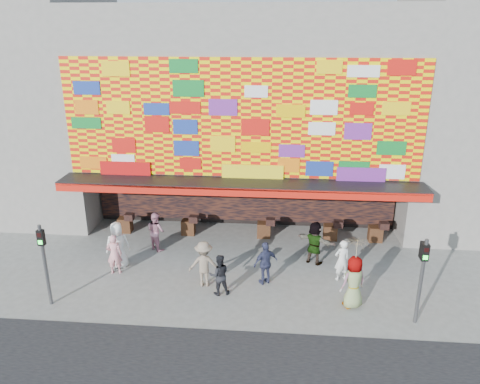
{
  "coord_description": "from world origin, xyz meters",
  "views": [
    {
      "loc": [
        1.6,
        -14.94,
        9.23
      ],
      "look_at": [
        0.13,
        2.0,
        3.1
      ],
      "focal_mm": 35.0,
      "sensor_mm": 36.0,
      "label": 1
    }
  ],
  "objects_px": {
    "ped_e": "(266,263)",
    "parasol": "(357,251)",
    "ped_a": "(118,245)",
    "ped_c": "(219,275)",
    "ped_g": "(354,282)",
    "ped_f": "(315,243)",
    "signal_left": "(44,256)",
    "signal_right": "(422,272)",
    "ped_i": "(156,231)",
    "ped_h": "(342,260)",
    "ped_b": "(114,254)",
    "ped_d": "(204,264)"
  },
  "relations": [
    {
      "from": "ped_b",
      "to": "ped_f",
      "type": "xyz_separation_m",
      "value": [
        7.79,
        1.51,
        0.09
      ]
    },
    {
      "from": "ped_b",
      "to": "ped_e",
      "type": "distance_m",
      "value": 5.88
    },
    {
      "from": "ped_d",
      "to": "ped_e",
      "type": "relative_size",
      "value": 1.04
    },
    {
      "from": "ped_d",
      "to": "ped_g",
      "type": "distance_m",
      "value": 5.39
    },
    {
      "from": "ped_d",
      "to": "ped_i",
      "type": "xyz_separation_m",
      "value": [
        -2.54,
        2.79,
        -0.04
      ]
    },
    {
      "from": "ped_c",
      "to": "ped_f",
      "type": "relative_size",
      "value": 0.86
    },
    {
      "from": "signal_right",
      "to": "ped_d",
      "type": "height_order",
      "value": "signal_right"
    },
    {
      "from": "ped_h",
      "to": "signal_left",
      "type": "bearing_deg",
      "value": -6.19
    },
    {
      "from": "ped_b",
      "to": "ped_h",
      "type": "distance_m",
      "value": 8.74
    },
    {
      "from": "ped_e",
      "to": "ped_i",
      "type": "xyz_separation_m",
      "value": [
        -4.8,
        2.45,
        -0.0
      ]
    },
    {
      "from": "signal_left",
      "to": "ped_i",
      "type": "bearing_deg",
      "value": 59.8
    },
    {
      "from": "ped_a",
      "to": "ped_c",
      "type": "xyz_separation_m",
      "value": [
        4.26,
        -1.62,
        -0.19
      ]
    },
    {
      "from": "ped_e",
      "to": "ped_c",
      "type": "bearing_deg",
      "value": -3.99
    },
    {
      "from": "signal_left",
      "to": "ped_b",
      "type": "height_order",
      "value": "signal_left"
    },
    {
      "from": "ped_c",
      "to": "ped_g",
      "type": "relative_size",
      "value": 0.82
    },
    {
      "from": "ped_d",
      "to": "ped_f",
      "type": "xyz_separation_m",
      "value": [
        4.18,
        2.1,
        0.02
      ]
    },
    {
      "from": "ped_g",
      "to": "ped_h",
      "type": "relative_size",
      "value": 1.15
    },
    {
      "from": "signal_right",
      "to": "ped_i",
      "type": "relative_size",
      "value": 1.78
    },
    {
      "from": "ped_a",
      "to": "ped_f",
      "type": "bearing_deg",
      "value": 168.93
    },
    {
      "from": "signal_right",
      "to": "ped_h",
      "type": "relative_size",
      "value": 1.83
    },
    {
      "from": "ped_f",
      "to": "ped_h",
      "type": "relative_size",
      "value": 1.1
    },
    {
      "from": "signal_right",
      "to": "ped_a",
      "type": "height_order",
      "value": "signal_right"
    },
    {
      "from": "ped_a",
      "to": "ped_h",
      "type": "relative_size",
      "value": 1.18
    },
    {
      "from": "signal_right",
      "to": "ped_f",
      "type": "bearing_deg",
      "value": 128.94
    },
    {
      "from": "ped_i",
      "to": "parasol",
      "type": "distance_m",
      "value": 8.78
    },
    {
      "from": "ped_g",
      "to": "ped_i",
      "type": "distance_m",
      "value": 8.68
    },
    {
      "from": "ped_i",
      "to": "signal_left",
      "type": "bearing_deg",
      "value": 95.41
    },
    {
      "from": "ped_g",
      "to": "ped_f",
      "type": "bearing_deg",
      "value": -96.16
    },
    {
      "from": "ped_e",
      "to": "parasol",
      "type": "relative_size",
      "value": 0.94
    },
    {
      "from": "ped_e",
      "to": "ped_b",
      "type": "bearing_deg",
      "value": -34.71
    },
    {
      "from": "signal_right",
      "to": "ped_b",
      "type": "height_order",
      "value": "signal_right"
    },
    {
      "from": "ped_b",
      "to": "ped_d",
      "type": "height_order",
      "value": "ped_d"
    },
    {
      "from": "ped_d",
      "to": "ped_e",
      "type": "distance_m",
      "value": 2.29
    },
    {
      "from": "ped_c",
      "to": "ped_g",
      "type": "bearing_deg",
      "value": 159.95
    },
    {
      "from": "signal_left",
      "to": "signal_right",
      "type": "distance_m",
      "value": 12.4
    },
    {
      "from": "ped_d",
      "to": "ped_h",
      "type": "height_order",
      "value": "ped_d"
    },
    {
      "from": "signal_right",
      "to": "ped_i",
      "type": "height_order",
      "value": "signal_right"
    },
    {
      "from": "ped_a",
      "to": "ped_i",
      "type": "relative_size",
      "value": 1.14
    },
    {
      "from": "ped_i",
      "to": "ped_h",
      "type": "bearing_deg",
      "value": -158.5
    },
    {
      "from": "ped_f",
      "to": "parasol",
      "type": "distance_m",
      "value": 3.47
    },
    {
      "from": "signal_left",
      "to": "ped_c",
      "type": "distance_m",
      "value": 6.0
    },
    {
      "from": "ped_a",
      "to": "ped_b",
      "type": "relative_size",
      "value": 1.19
    },
    {
      "from": "signal_right",
      "to": "ped_f",
      "type": "xyz_separation_m",
      "value": [
        -3.07,
        3.8,
        -0.96
      ]
    },
    {
      "from": "ped_b",
      "to": "ped_c",
      "type": "xyz_separation_m",
      "value": [
        4.25,
        -1.13,
        -0.04
      ]
    },
    {
      "from": "signal_left",
      "to": "ped_b",
      "type": "distance_m",
      "value": 2.95
    },
    {
      "from": "ped_h",
      "to": "ped_a",
      "type": "bearing_deg",
      "value": -21.64
    },
    {
      "from": "ped_b",
      "to": "ped_g",
      "type": "distance_m",
      "value": 9.05
    },
    {
      "from": "signal_left",
      "to": "ped_f",
      "type": "xyz_separation_m",
      "value": [
        9.33,
        3.8,
        -0.96
      ]
    },
    {
      "from": "ped_a",
      "to": "ped_b",
      "type": "distance_m",
      "value": 0.51
    },
    {
      "from": "ped_e",
      "to": "ped_a",
      "type": "bearing_deg",
      "value": -39.42
    }
  ]
}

